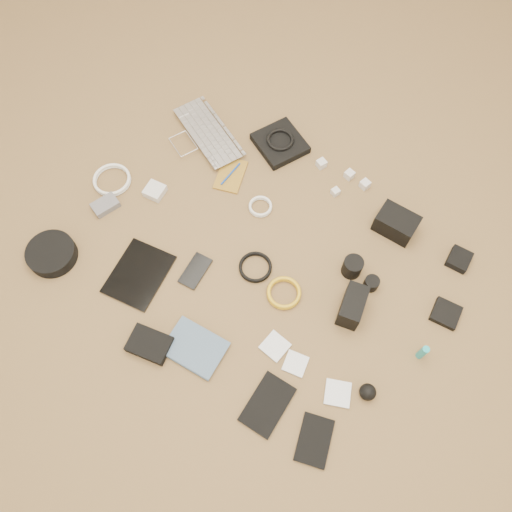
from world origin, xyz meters
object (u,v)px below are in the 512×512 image
Objects in this scene: tablet at (139,274)px; headphone_case at (52,254)px; laptop at (198,139)px; phone at (195,271)px; paperback at (183,367)px; dslr_camera at (396,223)px.

tablet is 1.33× the size of headphone_case.
headphone_case is (-0.10, -0.71, 0.01)m from laptop.
laptop is 2.71× the size of phone.
phone is at bearing 26.06° from paperback.
headphone_case is (-0.30, -0.12, 0.02)m from tablet.
dslr_camera is at bearing 36.17° from tablet.
paperback reaches higher than phone.
headphone_case is (-0.46, -0.25, 0.02)m from phone.
paperback is at bearing -31.80° from laptop.
phone is at bearing 28.49° from tablet.
headphone_case is at bearing -167.92° from tablet.
tablet is at bearing -48.59° from laptop.
tablet is at bearing -135.04° from dslr_camera.
paperback is (0.64, -0.04, -0.01)m from headphone_case.
phone is (0.16, 0.13, -0.00)m from tablet.
tablet is 0.38m from paperback.
headphone_case reaches higher than tablet.
paperback is (0.54, -0.76, -0.00)m from laptop.
tablet is 1.21× the size of paperback.
laptop is 0.58m from phone.
tablet is 0.20m from phone.
paperback is at bearing -65.23° from phone.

